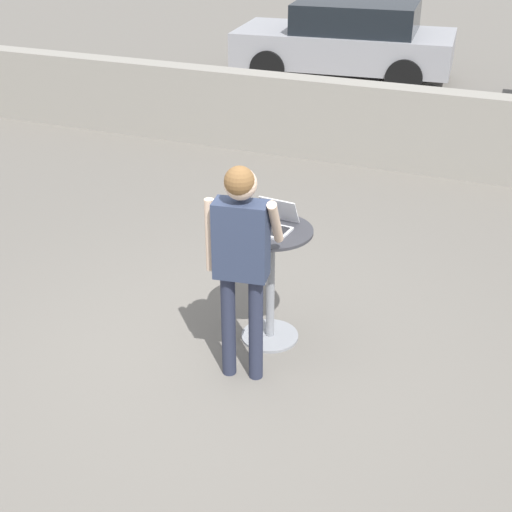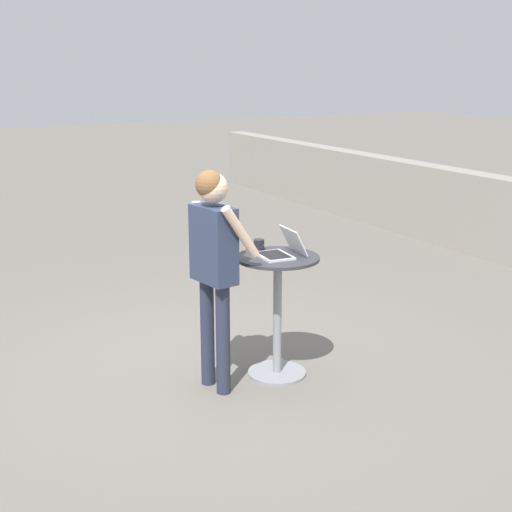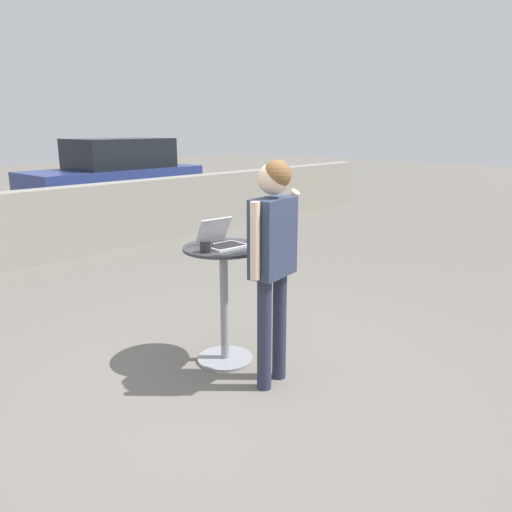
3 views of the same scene
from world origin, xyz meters
name	(u,v)px [view 2 (image 2 of 3)]	position (x,y,z in m)	size (l,w,h in m)	color
ground_plane	(213,375)	(0.00, 0.00, 0.00)	(50.00, 50.00, 0.00)	slate
cafe_table	(277,302)	(0.24, 0.47, 0.63)	(0.67, 0.67, 1.02)	gray
laptop	(281,250)	(0.25, 0.50, 1.07)	(0.34, 0.37, 0.22)	silver
coffee_mug	(259,245)	(0.02, 0.43, 1.06)	(0.12, 0.09, 0.09)	#232328
standing_person	(214,252)	(0.23, -0.08, 1.12)	(0.54, 0.42, 1.75)	#282D42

